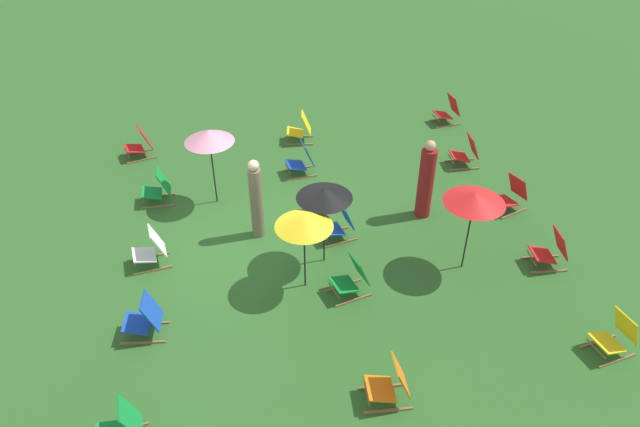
% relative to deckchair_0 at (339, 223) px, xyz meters
% --- Properties ---
extents(ground_plane, '(40.00, 40.00, 0.00)m').
position_rel_deckchair_0_xyz_m(ground_plane, '(-0.25, -1.55, -0.37)').
color(ground_plane, '#2D6026').
extents(deckchair_0, '(0.60, 0.83, 0.83)m').
position_rel_deckchair_0_xyz_m(deckchair_0, '(0.00, 0.00, 0.00)').
color(deckchair_0, olive).
rests_on(deckchair_0, ground).
extents(deckchair_1, '(0.55, 0.81, 0.83)m').
position_rel_deckchair_0_xyz_m(deckchair_1, '(-2.14, 3.80, 0.00)').
color(deckchair_1, olive).
rests_on(deckchair_1, ground).
extents(deckchair_2, '(0.63, 0.85, 0.83)m').
position_rel_deckchair_0_xyz_m(deckchair_2, '(1.67, -0.18, 0.00)').
color(deckchair_2, olive).
rests_on(deckchair_2, ground).
extents(deckchair_3, '(0.58, 0.82, 0.83)m').
position_rel_deckchair_0_xyz_m(deckchair_3, '(1.88, -3.88, 0.00)').
color(deckchair_3, olive).
rests_on(deckchair_3, ground).
extents(deckchair_4, '(0.53, 0.79, 0.83)m').
position_rel_deckchair_0_xyz_m(deckchair_4, '(-4.39, 4.27, 0.00)').
color(deckchair_4, olive).
rests_on(deckchair_4, ground).
extents(deckchair_5, '(0.53, 0.79, 0.83)m').
position_rel_deckchair_0_xyz_m(deckchair_5, '(-2.65, -0.26, 0.00)').
color(deckchair_5, olive).
rests_on(deckchair_5, ground).
extents(deckchair_6, '(0.56, 0.81, 0.83)m').
position_rel_deckchair_0_xyz_m(deckchair_6, '(0.02, -3.79, 0.00)').
color(deckchair_6, olive).
rests_on(deckchair_6, ground).
extents(deckchair_8, '(0.58, 0.82, 0.83)m').
position_rel_deckchair_0_xyz_m(deckchair_8, '(3.97, 3.71, 0.00)').
color(deckchair_8, olive).
rests_on(deckchair_8, ground).
extents(deckchair_9, '(0.55, 0.80, 0.83)m').
position_rel_deckchair_0_xyz_m(deckchair_9, '(4.07, -0.21, 0.00)').
color(deckchair_9, olive).
rests_on(deckchair_9, ground).
extents(deckchair_10, '(0.68, 0.87, 0.83)m').
position_rel_deckchair_0_xyz_m(deckchair_10, '(-0.17, 4.01, 0.00)').
color(deckchair_10, olive).
rests_on(deckchair_10, ground).
extents(deckchair_11, '(0.49, 0.77, 0.83)m').
position_rel_deckchair_0_xyz_m(deckchair_11, '(-2.16, -3.67, 0.00)').
color(deckchair_11, olive).
rests_on(deckchair_11, ground).
extents(deckchair_12, '(0.64, 0.85, 0.83)m').
position_rel_deckchair_0_xyz_m(deckchair_12, '(-4.36, -4.14, 0.00)').
color(deckchair_12, olive).
rests_on(deckchair_12, ground).
extents(deckchair_13, '(0.57, 0.82, 0.83)m').
position_rel_deckchair_0_xyz_m(deckchair_13, '(1.76, 3.84, 0.00)').
color(deckchair_13, olive).
rests_on(deckchair_13, ground).
extents(deckchair_14, '(0.62, 0.84, 0.83)m').
position_rel_deckchair_0_xyz_m(deckchair_14, '(-4.25, 0.02, 0.00)').
color(deckchair_14, olive).
rests_on(deckchair_14, ground).
extents(umbrella_0, '(1.06, 1.06, 1.73)m').
position_rel_deckchair_0_xyz_m(umbrella_0, '(0.65, -0.46, 1.25)').
color(umbrella_0, black).
rests_on(umbrella_0, ground).
extents(umbrella_1, '(1.07, 1.07, 1.85)m').
position_rel_deckchair_0_xyz_m(umbrella_1, '(-1.89, -2.40, 1.33)').
color(umbrella_1, black).
rests_on(umbrella_1, ground).
extents(umbrella_2, '(1.14, 1.14, 1.76)m').
position_rel_deckchair_0_xyz_m(umbrella_2, '(1.44, 2.16, 1.28)').
color(umbrella_2, black).
rests_on(umbrella_2, ground).
extents(umbrella_3, '(1.05, 1.05, 1.67)m').
position_rel_deckchair_0_xyz_m(umbrella_3, '(1.28, -0.98, 1.17)').
color(umbrella_3, black).
rests_on(umbrella_3, ground).
extents(person_0, '(0.34, 0.34, 1.82)m').
position_rel_deckchair_0_xyz_m(person_0, '(-0.47, -1.63, 0.52)').
color(person_0, '#72664C').
rests_on(person_0, ground).
extents(person_1, '(0.46, 0.46, 1.86)m').
position_rel_deckchair_0_xyz_m(person_1, '(-0.39, 2.01, 0.51)').
color(person_1, maroon).
rests_on(person_1, ground).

